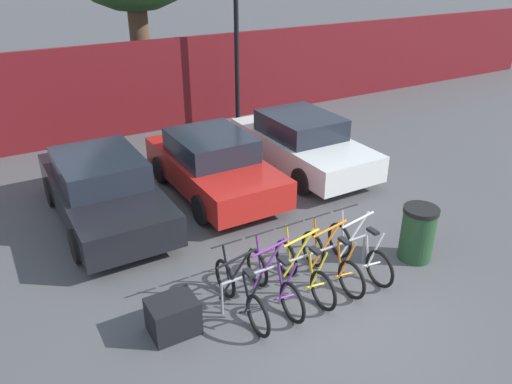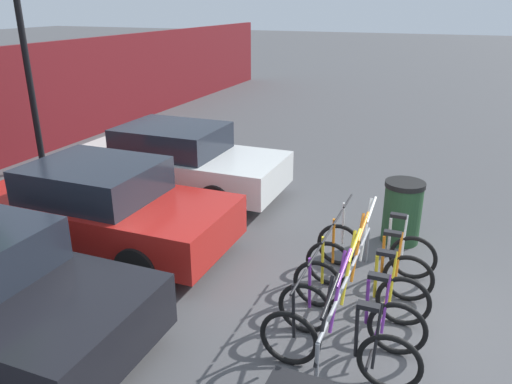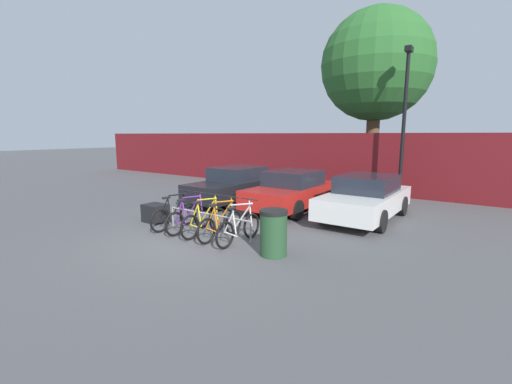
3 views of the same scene
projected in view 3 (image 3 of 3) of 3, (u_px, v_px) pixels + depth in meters
The scene contains 15 objects.
ground_plane at pixel (192, 240), 8.69m from camera, with size 120.00×120.00×0.00m, color #4C4C4F.
hoarding_wall at pixel (339, 162), 16.09m from camera, with size 36.00×0.16×2.73m, color maroon.
bike_rack at pixel (208, 217), 9.20m from camera, with size 2.89×0.04×0.57m.
bicycle_black at pixel (175, 215), 9.77m from camera, with size 0.68×1.71×1.05m.
bicycle_purple at pixel (189, 218), 9.43m from camera, with size 0.68×1.71×1.05m.
bicycle_yellow at pixel (204, 221), 9.10m from camera, with size 0.68×1.71×1.05m.
bicycle_orange at pixel (221, 225), 8.77m from camera, with size 0.68×1.71×1.05m.
bicycle_white at pixel (239, 228), 8.43m from camera, with size 0.68×1.71×1.05m.
car_black at pixel (237, 185), 13.55m from camera, with size 1.91×4.41×1.40m.
car_red at pixel (292, 191), 12.14m from camera, with size 1.91×4.08×1.40m.
car_white at pixel (366, 198), 10.79m from camera, with size 1.91×4.28×1.40m.
lamp_post at pixel (404, 117), 13.25m from camera, with size 0.24×0.44×5.93m.
trash_bin at pixel (273, 233), 7.56m from camera, with size 0.63×0.63×1.03m.
cargo_crate at pixel (155, 213), 10.51m from camera, with size 0.70×0.56×0.55m, color black.
tree_behind_hoarding at pixel (376, 66), 16.24m from camera, with size 5.20×5.20×8.50m.
Camera 3 is at (6.18, -5.87, 2.66)m, focal length 24.00 mm.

